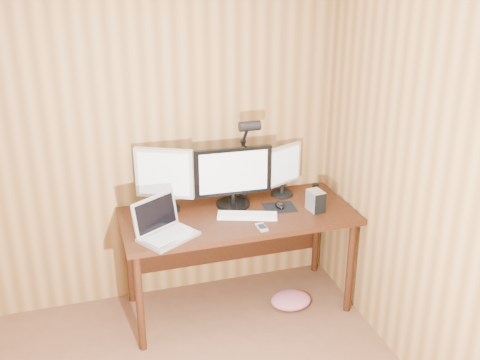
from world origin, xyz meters
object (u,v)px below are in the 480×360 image
monitor_right (283,169)px  mouse (280,205)px  monitor_left (164,178)px  keyboard (247,215)px  desk (235,225)px  speaker (315,191)px  laptop (163,227)px  phone (262,227)px  desk_lamp (247,147)px  monitor_center (233,176)px  hard_drive (316,201)px

monitor_right → mouse: monitor_right is taller
monitor_left → keyboard: bearing=-0.9°
desk → speaker: bearing=2.0°
laptop → speaker: laptop is taller
laptop → speaker: bearing=-18.6°
phone → desk_lamp: bearing=83.2°
desk_lamp → mouse: bearing=-65.5°
monitor_center → hard_drive: monitor_center is taller
speaker → desk_lamp: bearing=164.6°
mouse → hard_drive: (0.22, -0.11, 0.05)m
monitor_left → monitor_right: 0.87m
hard_drive → monitor_right: bearing=105.2°
monitor_left → desk_lamp: 0.62m
phone → desk_lamp: size_ratio=0.17×
laptop → speaker: size_ratio=3.86×
monitor_left → desk: bearing=11.5°
monitor_right → monitor_center: bearing=165.8°
monitor_center → laptop: (-0.55, -0.32, -0.16)m
laptop → mouse: 0.88m
laptop → monitor_right: bearing=-9.5°
monitor_right → laptop: bearing=177.9°
monitor_center → monitor_right: size_ratio=1.44×
laptop → keyboard: (0.59, 0.11, -0.05)m
monitor_center → monitor_left: monitor_left is taller
monitor_left → keyboard: monitor_left is taller
desk_lamp → hard_drive: bearing=-53.7°
monitor_left → mouse: size_ratio=4.34×
keyboard → hard_drive: bearing=14.8°
monitor_center → speaker: monitor_center is taller
desk_lamp → keyboard: bearing=-120.3°
monitor_center → mouse: bearing=-22.0°
keyboard → phone: size_ratio=3.78×
hard_drive → speaker: (0.09, 0.20, -0.02)m
monitor_center → hard_drive: (0.53, -0.25, -0.15)m
monitor_left → speaker: bearing=20.6°
monitor_right → hard_drive: bearing=-92.1°
desk → monitor_right: bearing=18.9°
desk → monitor_left: bearing=165.7°
monitor_left → phone: size_ratio=4.08×
monitor_center → laptop: 0.66m
monitor_center → monitor_left: (-0.47, 0.05, 0.02)m
hard_drive → desk_lamp: 0.61m
monitor_left → laptop: (-0.08, -0.36, -0.19)m
keyboard → phone: (0.04, -0.19, -0.00)m
mouse → desk_lamp: (-0.18, 0.22, 0.38)m
keyboard → mouse: 0.27m
mouse → keyboard: bearing=-170.8°
laptop → desk: bearing=-7.3°
desk_lamp → desk: bearing=-144.5°
keyboard → monitor_center: bearing=120.1°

